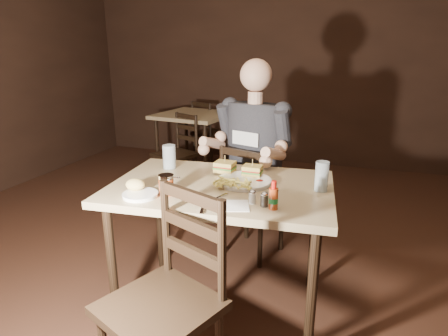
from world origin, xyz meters
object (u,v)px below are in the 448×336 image
(chair_near, at_px, (160,307))
(bg_chair_near, at_px, (175,154))
(hot_sauce, at_px, (274,195))
(bg_table, at_px, (194,121))
(diner, at_px, (251,134))
(glass_left, at_px, (169,157))
(dinner_plate, at_px, (244,182))
(chair_far, at_px, (254,200))
(side_plate, at_px, (140,195))
(main_table, at_px, (221,199))
(bg_chair_far, at_px, (211,133))
(syrup_dispenser, at_px, (166,185))
(glass_right, at_px, (322,176))

(chair_near, relative_size, bg_chair_near, 1.11)
(bg_chair_near, bearing_deg, hot_sauce, -28.21)
(bg_table, height_order, diner, diner)
(bg_chair_near, distance_m, glass_left, 1.70)
(bg_table, distance_m, dinner_plate, 2.48)
(chair_far, relative_size, diner, 0.86)
(hot_sauce, distance_m, side_plate, 0.67)
(chair_far, height_order, chair_near, chair_near)
(chair_far, height_order, glass_left, glass_left)
(main_table, relative_size, dinner_plate, 4.29)
(bg_chair_near, distance_m, diner, 1.61)
(main_table, bearing_deg, dinner_plate, 28.85)
(bg_chair_far, distance_m, bg_chair_near, 1.10)
(bg_table, xyz_separation_m, diner, (1.11, -1.61, 0.25))
(diner, relative_size, hot_sauce, 7.22)
(main_table, distance_m, bg_chair_near, 2.02)
(bg_chair_near, bearing_deg, chair_near, -40.71)
(main_table, xyz_separation_m, diner, (0.01, 0.62, 0.24))
(main_table, distance_m, syrup_dispenser, 0.34)
(diner, relative_size, syrup_dispenser, 9.58)
(bg_table, bearing_deg, bg_chair_near, -90.00)
(glass_left, bearing_deg, diner, 47.04)
(main_table, distance_m, glass_right, 0.55)
(bg_table, distance_m, syrup_dispenser, 2.61)
(chair_near, xyz_separation_m, diner, (0.04, 1.29, 0.47))
(chair_near, bearing_deg, syrup_dispenser, 134.58)
(glass_right, bearing_deg, main_table, -171.43)
(main_table, height_order, bg_table, same)
(main_table, height_order, hot_sauce, hot_sauce)
(bg_chair_near, xyz_separation_m, syrup_dispenser, (0.89, -1.90, 0.41))
(glass_left, bearing_deg, chair_near, -66.88)
(chair_near, distance_m, bg_chair_far, 3.61)
(diner, bearing_deg, dinner_plate, -61.53)
(glass_left, height_order, syrup_dispenser, glass_left)
(side_plate, bearing_deg, diner, 70.21)
(bg_chair_near, distance_m, glass_right, 2.32)
(bg_table, distance_m, diner, 1.97)
(bg_table, bearing_deg, dinner_plate, -60.73)
(glass_right, distance_m, side_plate, 0.93)
(main_table, xyz_separation_m, bg_chair_near, (-1.10, 1.68, -0.27))
(dinner_plate, bearing_deg, main_table, -151.15)
(dinner_plate, height_order, side_plate, dinner_plate)
(glass_left, distance_m, side_plate, 0.49)
(chair_far, xyz_separation_m, hot_sauce, (0.31, -0.91, 0.42))
(dinner_plate, bearing_deg, side_plate, -140.68)
(chair_far, xyz_separation_m, dinner_plate, (0.09, -0.61, 0.36))
(bg_table, relative_size, chair_near, 0.98)
(bg_chair_near, relative_size, syrup_dispenser, 8.06)
(chair_near, distance_m, hot_sauce, 0.68)
(diner, height_order, glass_right, diner)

